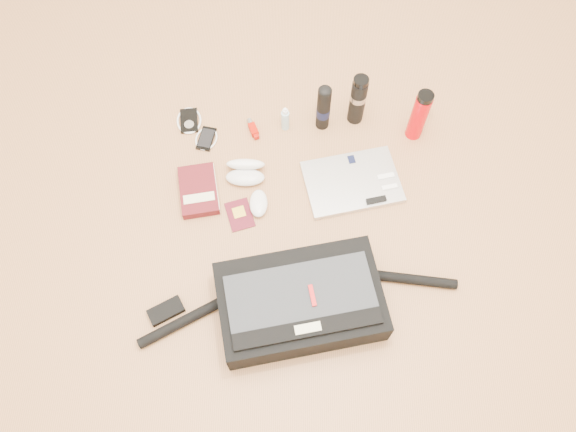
% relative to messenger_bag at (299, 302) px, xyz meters
% --- Properties ---
extents(ground, '(4.00, 4.00, 0.00)m').
position_rel_messenger_bag_xyz_m(ground, '(-0.03, 0.27, -0.07)').
color(ground, '#AB7447').
rests_on(ground, ground).
extents(messenger_bag, '(1.04, 0.41, 0.15)m').
position_rel_messenger_bag_xyz_m(messenger_bag, '(0.00, 0.00, 0.00)').
color(messenger_bag, black).
rests_on(messenger_bag, ground).
extents(laptop, '(0.38, 0.30, 0.03)m').
position_rel_messenger_bag_xyz_m(laptop, '(0.19, 0.47, -0.05)').
color(laptop, '#BCBCBF').
rests_on(laptop, ground).
extents(book, '(0.17, 0.22, 0.04)m').
position_rel_messenger_bag_xyz_m(book, '(-0.36, 0.43, -0.05)').
color(book, '#4F0F15').
rests_on(book, ground).
extents(passport, '(0.12, 0.14, 0.01)m').
position_rel_messenger_bag_xyz_m(passport, '(-0.21, 0.34, -0.06)').
color(passport, '#510E1A').
rests_on(passport, ground).
extents(mouse, '(0.07, 0.11, 0.04)m').
position_rel_messenger_bag_xyz_m(mouse, '(-0.14, 0.38, -0.05)').
color(mouse, silver).
rests_on(mouse, ground).
extents(sunglasses_case, '(0.14, 0.12, 0.08)m').
position_rel_messenger_bag_xyz_m(sunglasses_case, '(-0.20, 0.50, -0.04)').
color(sunglasses_case, silver).
rests_on(sunglasses_case, ground).
extents(ipod, '(0.11, 0.12, 0.01)m').
position_rel_messenger_bag_xyz_m(ipod, '(-0.43, 0.74, -0.06)').
color(ipod, black).
rests_on(ipod, ground).
extents(phone, '(0.10, 0.11, 0.01)m').
position_rel_messenger_bag_xyz_m(phone, '(-0.35, 0.66, -0.06)').
color(phone, black).
rests_on(phone, ground).
extents(inhaler, '(0.05, 0.09, 0.02)m').
position_rel_messenger_bag_xyz_m(inhaler, '(-0.18, 0.70, -0.05)').
color(inhaler, '#A50E02').
rests_on(inhaler, ground).
extents(spray_bottle, '(0.04, 0.04, 0.12)m').
position_rel_messenger_bag_xyz_m(spray_bottle, '(-0.05, 0.72, -0.02)').
color(spray_bottle, '#A6CDDE').
rests_on(spray_bottle, ground).
extents(aerosol_can, '(0.07, 0.07, 0.22)m').
position_rel_messenger_bag_xyz_m(aerosol_can, '(0.09, 0.73, 0.04)').
color(aerosol_can, black).
rests_on(aerosol_can, ground).
extents(thermos_black, '(0.07, 0.07, 0.23)m').
position_rel_messenger_bag_xyz_m(thermos_black, '(0.21, 0.76, 0.05)').
color(thermos_black, black).
rests_on(thermos_black, ground).
extents(thermos_red, '(0.08, 0.08, 0.23)m').
position_rel_messenger_bag_xyz_m(thermos_red, '(0.43, 0.69, 0.05)').
color(thermos_red, red).
rests_on(thermos_red, ground).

